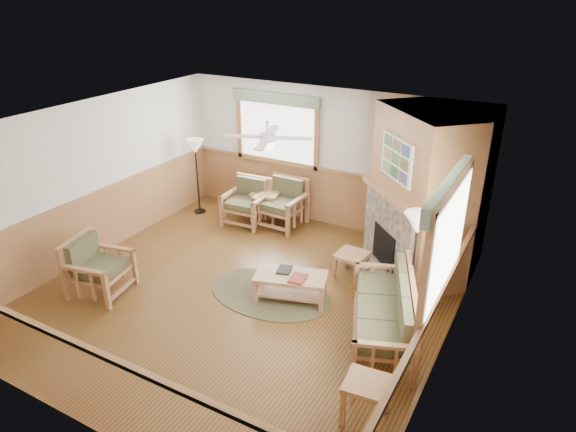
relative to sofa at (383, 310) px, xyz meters
The scene contains 24 objects.
floor 2.26m from the sofa, behind, with size 6.00×6.00×0.01m, color brown.
ceiling 3.17m from the sofa, behind, with size 6.00×6.00×0.01m, color white.
wall_back 3.82m from the sofa, 126.73° to the left, with size 6.00×0.02×2.70m, color silver.
wall_front 3.86m from the sofa, 126.21° to the right, with size 6.00×0.02×2.70m, color silver.
wall_left 5.30m from the sofa, behind, with size 0.02×6.00×2.70m, color silver.
wall_right 1.20m from the sofa, ahead, with size 0.02×6.00×2.70m, color silver.
wainscot 2.22m from the sofa, behind, with size 6.00×6.00×1.10m, color #A06C41, non-canonical shape.
fireplace 2.22m from the sofa, 94.74° to the left, with size 2.20×2.20×2.70m, color #A06C41, non-canonical shape.
window_back 4.90m from the sofa, 138.53° to the left, with size 1.90×0.16×1.50m, color white, non-canonical shape.
window_right 2.23m from the sofa, 17.09° to the right, with size 0.16×1.90×1.50m, color white, non-canonical shape.
ceiling_fan 2.95m from the sofa, behind, with size 1.24×1.24×0.36m, color white, non-canonical shape.
sofa is the anchor object (origin of this frame).
armchair_back_left 4.23m from the sofa, 148.72° to the left, with size 0.79×0.79×0.88m, color #AB784F, non-canonical shape.
armchair_back_right 3.82m from the sofa, 140.49° to the left, with size 0.83×0.83×0.93m, color #AB784F, non-canonical shape.
armchair_left 4.31m from the sofa, 166.17° to the right, with size 0.80×0.80×0.90m, color #AB784F, non-canonical shape.
coffee_table 1.55m from the sofa, behind, with size 1.07×0.54×0.43m, color #AB784F, non-canonical shape.
end_table_chairs 4.19m from the sofa, 142.99° to the left, with size 0.54×0.52×0.60m, color #AB784F, non-canonical shape.
end_table_sofa 1.50m from the sofa, 77.13° to the right, with size 0.47×0.45×0.53m, color #AB784F, non-canonical shape.
footstool 1.65m from the sofa, 127.05° to the left, with size 0.48×0.48×0.41m, color #AB784F, non-canonical shape.
braided_rug 1.94m from the sofa, behind, with size 1.97×1.97×0.01m, color brown.
floor_lamp_left 5.24m from the sofa, 155.68° to the left, with size 0.36×0.36×1.58m, color black, non-canonical shape.
floor_lamp_right 0.76m from the sofa, 73.57° to the left, with size 0.38×0.38×1.66m, color black, non-canonical shape.
book_red 1.38m from the sofa, behind, with size 0.22×0.30×0.03m, color maroon.
book_dark 1.69m from the sofa, behind, with size 0.20×0.27×0.03m, color black.
Camera 1 is at (3.87, -5.55, 4.43)m, focal length 32.00 mm.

